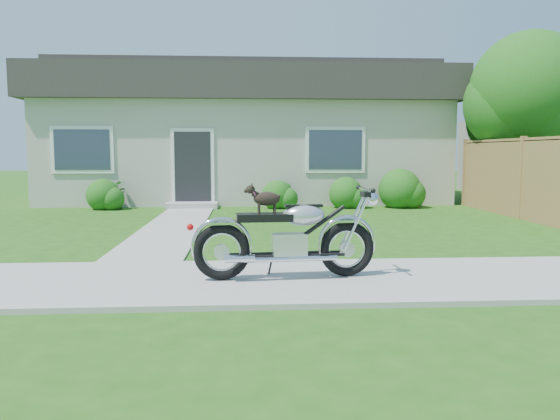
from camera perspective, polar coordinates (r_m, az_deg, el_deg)
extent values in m
plane|color=#235114|center=(6.55, -3.38, -7.49)|extent=(80.00, 80.00, 0.00)
cube|color=#9E9B93|center=(6.55, -3.38, -7.32)|extent=(24.00, 2.20, 0.04)
cube|color=#9E9B93|center=(11.57, -10.91, -1.59)|extent=(1.20, 8.00, 0.03)
cube|color=#BBB5A9|center=(18.37, -3.53, 5.95)|extent=(12.00, 6.00, 3.00)
cube|color=#2D2B28|center=(18.48, -3.57, 12.16)|extent=(12.60, 6.60, 1.00)
cube|color=#2D2B28|center=(18.56, -3.58, 14.31)|extent=(12.60, 2.00, 0.60)
cube|color=black|center=(15.42, -9.11, 4.19)|extent=(1.00, 0.06, 2.10)
cube|color=#9E9B93|center=(15.14, -9.17, 0.47)|extent=(1.40, 0.70, 0.16)
cube|color=#2D3847|center=(15.99, -19.96, 5.94)|extent=(1.70, 0.05, 1.30)
cube|color=#2D3847|center=(15.55, 5.79, 6.28)|extent=(1.70, 0.05, 1.30)
cube|color=#A38149|center=(13.68, 23.96, 2.88)|extent=(0.08, 6.50, 1.80)
cube|color=#A38149|center=(16.63, 18.81, 3.73)|extent=(0.12, 0.12, 1.90)
cube|color=#A38149|center=(13.68, 23.97, 3.09)|extent=(0.12, 0.12, 1.90)
cube|color=#A38149|center=(13.67, 24.13, 6.74)|extent=(0.08, 6.50, 0.08)
cylinder|color=#3D2B1C|center=(16.08, 24.31, 4.62)|extent=(0.28, 0.28, 2.56)
sphere|color=#215B18|center=(16.16, 24.61, 11.35)|extent=(3.07, 3.07, 3.07)
sphere|color=#215B18|center=(16.04, 26.32, 9.48)|extent=(2.25, 2.25, 2.25)
cylinder|color=#3D2B1C|center=(18.37, 23.44, 4.29)|extent=(0.28, 0.28, 2.25)
sphere|color=#215B18|center=(18.41, 23.66, 9.47)|extent=(2.70, 2.70, 2.70)
sphere|color=#215B18|center=(18.31, 25.16, 8.02)|extent=(1.98, 1.98, 1.98)
sphere|color=#215B18|center=(15.17, 6.88, 1.71)|extent=(0.93, 0.93, 0.93)
sphere|color=#215B18|center=(15.50, 12.41, 2.09)|extent=(1.17, 1.17, 1.17)
sphere|color=#215B18|center=(15.41, -17.99, 1.47)|extent=(0.89, 0.89, 0.89)
sphere|color=#215B18|center=(14.94, -0.30, 1.54)|extent=(0.84, 0.84, 0.84)
imported|color=#154F15|center=(15.38, -16.91, 1.47)|extent=(0.86, 0.88, 0.74)
imported|color=#1B631E|center=(15.01, 0.46, 1.57)|extent=(0.44, 0.44, 0.72)
torus|color=black|center=(6.63, 6.99, -4.05)|extent=(0.68, 0.16, 0.67)
torus|color=black|center=(6.42, -6.10, -4.38)|extent=(0.68, 0.16, 0.67)
cube|color=silver|center=(6.48, 0.99, -3.80)|extent=(0.42, 0.27, 0.30)
ellipsoid|color=silver|center=(6.46, 2.49, -0.52)|extent=(0.53, 0.33, 0.26)
cube|color=black|center=(6.39, -1.66, -0.77)|extent=(0.67, 0.31, 0.09)
cube|color=silver|center=(6.58, 7.03, -1.14)|extent=(0.31, 0.16, 0.03)
cube|color=silver|center=(6.36, -6.14, -1.37)|extent=(0.31, 0.16, 0.03)
cylinder|color=silver|center=(6.61, 8.92, 2.17)|extent=(0.07, 0.60, 0.03)
sphere|color=silver|center=(6.64, 9.56, 1.14)|extent=(0.18, 0.18, 0.17)
cylinder|color=silver|center=(6.38, 1.17, -5.14)|extent=(1.10, 0.14, 0.06)
ellipsoid|color=black|center=(6.37, -1.40, 1.19)|extent=(0.32, 0.17, 0.16)
sphere|color=black|center=(6.35, -3.12, 2.15)|extent=(0.11, 0.11, 0.10)
cylinder|color=black|center=(6.41, -2.24, 0.23)|extent=(0.03, 0.03, 0.13)
cylinder|color=black|center=(6.34, -2.18, 0.16)|extent=(0.03, 0.03, 0.13)
cylinder|color=black|center=(6.43, -0.62, 0.25)|extent=(0.03, 0.03, 0.13)
cylinder|color=black|center=(6.36, -0.54, 0.19)|extent=(0.03, 0.03, 0.13)
torus|color=#C03383|center=(6.35, -2.71, 1.75)|extent=(0.05, 0.09, 0.08)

